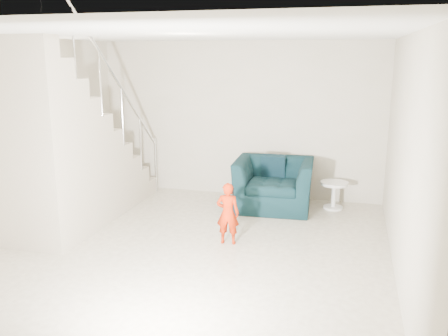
{
  "coord_description": "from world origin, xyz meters",
  "views": [
    {
      "loc": [
        1.92,
        -5.3,
        2.47
      ],
      "look_at": [
        0.15,
        1.2,
        0.85
      ],
      "focal_mm": 38.0,
      "sensor_mm": 36.0,
      "label": 1
    }
  ],
  "objects_px": {
    "toddler": "(228,213)",
    "side_table": "(334,191)",
    "armchair": "(274,184)",
    "staircase": "(69,162)"
  },
  "relations": [
    {
      "from": "armchair",
      "to": "side_table",
      "type": "relative_size",
      "value": 2.77
    },
    {
      "from": "side_table",
      "to": "staircase",
      "type": "xyz_separation_m",
      "value": [
        -3.7,
        -1.79,
        0.64
      ]
    },
    {
      "from": "side_table",
      "to": "toddler",
      "type": "bearing_deg",
      "value": -124.61
    },
    {
      "from": "armchair",
      "to": "toddler",
      "type": "xyz_separation_m",
      "value": [
        -0.34,
        -1.67,
        0.01
      ]
    },
    {
      "from": "toddler",
      "to": "staircase",
      "type": "relative_size",
      "value": 0.23
    },
    {
      "from": "armchair",
      "to": "toddler",
      "type": "distance_m",
      "value": 1.7
    },
    {
      "from": "armchair",
      "to": "side_table",
      "type": "distance_m",
      "value": 0.99
    },
    {
      "from": "side_table",
      "to": "staircase",
      "type": "height_order",
      "value": "staircase"
    },
    {
      "from": "toddler",
      "to": "side_table",
      "type": "relative_size",
      "value": 1.86
    },
    {
      "from": "armchair",
      "to": "toddler",
      "type": "height_order",
      "value": "toddler"
    }
  ]
}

